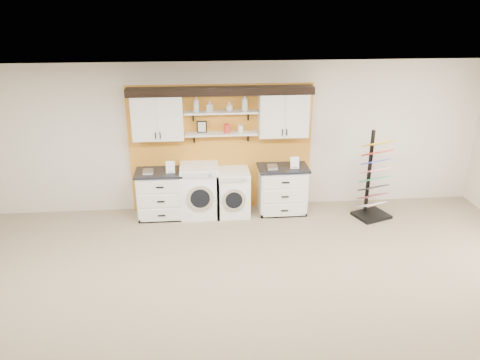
{
  "coord_description": "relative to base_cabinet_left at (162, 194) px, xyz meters",
  "views": [
    {
      "loc": [
        -0.4,
        -4.43,
        3.86
      ],
      "look_at": [
        0.21,
        2.3,
        1.2
      ],
      "focal_mm": 35.0,
      "sensor_mm": 36.0,
      "label": 1
    }
  ],
  "objects": [
    {
      "name": "soap_bottle_d",
      "position": [
        1.56,
        0.16,
        1.65
      ],
      "size": [
        0.13,
        0.13,
        0.31
      ],
      "primitive_type": "imported",
      "rotation": [
        0.0,
        0.0,
        -0.11
      ],
      "color": "silver",
      "rests_on": "shelf_upper"
    },
    {
      "name": "upper_cabinet_right",
      "position": [
        2.26,
        0.15,
        1.43
      ],
      "size": [
        0.9,
        0.35,
        0.84
      ],
      "color": "white",
      "rests_on": "wall_back"
    },
    {
      "name": "floor",
      "position": [
        1.13,
        -3.64,
        -0.45
      ],
      "size": [
        10.0,
        10.0,
        0.0
      ],
      "primitive_type": "plane",
      "color": "gray",
      "rests_on": "ground"
    },
    {
      "name": "canister_red",
      "position": [
        1.23,
        0.16,
        1.18
      ],
      "size": [
        0.11,
        0.11,
        0.16
      ],
      "primitive_type": "cylinder",
      "color": "red",
      "rests_on": "shelf_lower"
    },
    {
      "name": "dryer",
      "position": [
        1.32,
        -0.0,
        -0.02
      ],
      "size": [
        0.62,
        0.71,
        0.87
      ],
      "color": "white",
      "rests_on": "floor"
    },
    {
      "name": "shelf_upper",
      "position": [
        1.13,
        0.16,
        1.48
      ],
      "size": [
        1.32,
        0.28,
        0.03
      ],
      "primitive_type": "cube",
      "color": "white",
      "rests_on": "wall_back"
    },
    {
      "name": "shelf_lower",
      "position": [
        1.13,
        0.16,
        1.08
      ],
      "size": [
        1.32,
        0.28,
        0.03
      ],
      "primitive_type": "cube",
      "color": "white",
      "rests_on": "wall_back"
    },
    {
      "name": "ceiling",
      "position": [
        1.13,
        -3.64,
        2.35
      ],
      "size": [
        10.0,
        10.0,
        0.0
      ],
      "primitive_type": "plane",
      "rotation": [
        3.14,
        0.0,
        0.0
      ],
      "color": "white",
      "rests_on": "wall_back"
    },
    {
      "name": "soap_bottle_b",
      "position": [
        0.93,
        0.16,
        1.59
      ],
      "size": [
        0.12,
        0.12,
        0.19
      ],
      "primitive_type": "imported",
      "rotation": [
        0.0,
        0.0,
        1.01
      ],
      "color": "silver",
      "rests_on": "shelf_upper"
    },
    {
      "name": "picture_frame",
      "position": [
        0.78,
        0.21,
        1.21
      ],
      "size": [
        0.18,
        0.02,
        0.22
      ],
      "color": "black",
      "rests_on": "shelf_lower"
    },
    {
      "name": "wall_back",
      "position": [
        1.13,
        0.36,
        0.95
      ],
      "size": [
        10.0,
        0.0,
        10.0
      ],
      "primitive_type": "plane",
      "rotation": [
        1.57,
        0.0,
        0.0
      ],
      "color": "beige",
      "rests_on": "floor"
    },
    {
      "name": "base_cabinet_left",
      "position": [
        0.0,
        0.0,
        0.0
      ],
      "size": [
        0.92,
        0.66,
        0.9
      ],
      "color": "white",
      "rests_on": "floor"
    },
    {
      "name": "washer",
      "position": [
        0.71,
        -0.0,
        0.04
      ],
      "size": [
        0.7,
        0.71,
        0.98
      ],
      "color": "white",
      "rests_on": "floor"
    },
    {
      "name": "accent_panel",
      "position": [
        1.13,
        0.32,
        0.75
      ],
      "size": [
        3.4,
        0.07,
        2.4
      ],
      "primitive_type": "cube",
      "color": "orange",
      "rests_on": "wall_back"
    },
    {
      "name": "soap_bottle_a",
      "position": [
        0.69,
        0.16,
        1.63
      ],
      "size": [
        0.14,
        0.14,
        0.28
      ],
      "primitive_type": "imported",
      "rotation": [
        0.0,
        0.0,
        0.46
      ],
      "color": "silver",
      "rests_on": "shelf_upper"
    },
    {
      "name": "base_cabinet_right",
      "position": [
        2.26,
        -0.0,
        0.01
      ],
      "size": [
        0.93,
        0.66,
        0.91
      ],
      "color": "white",
      "rests_on": "floor"
    },
    {
      "name": "sample_rack",
      "position": [
        3.89,
        -0.37,
        0.07
      ],
      "size": [
        0.73,
        0.67,
        1.64
      ],
      "rotation": [
        0.0,
        0.0,
        0.36
      ],
      "color": "black",
      "rests_on": "floor"
    },
    {
      "name": "soap_bottle_c",
      "position": [
        1.28,
        0.16,
        1.58
      ],
      "size": [
        0.17,
        0.17,
        0.16
      ],
      "primitive_type": "imported",
      "rotation": [
        0.0,
        0.0,
        3.71
      ],
      "color": "silver",
      "rests_on": "shelf_upper"
    },
    {
      "name": "upper_cabinet_left",
      "position": [
        0.0,
        0.15,
        1.43
      ],
      "size": [
        0.9,
        0.35,
        0.84
      ],
      "color": "white",
      "rests_on": "wall_back"
    },
    {
      "name": "crown_molding",
      "position": [
        1.13,
        0.17,
        1.88
      ],
      "size": [
        3.3,
        0.41,
        0.13
      ],
      "color": "black",
      "rests_on": "wall_back"
    },
    {
      "name": "canister_cream",
      "position": [
        1.48,
        0.16,
        1.17
      ],
      "size": [
        0.1,
        0.1,
        0.14
      ],
      "primitive_type": "cylinder",
      "color": "silver",
      "rests_on": "shelf_lower"
    }
  ]
}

